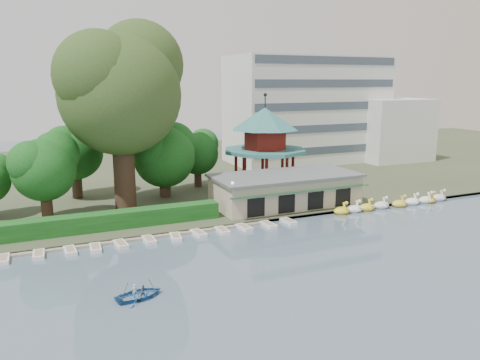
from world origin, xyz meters
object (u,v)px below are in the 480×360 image
pavilion (265,139)px  rowboat_with_passengers (139,292)px  dock (115,240)px  boathouse (285,189)px  big_tree (121,85)px

pavilion → rowboat_with_passengers: pavilion is taller
dock → boathouse: bearing=12.2°
boathouse → pavilion: pavilion is taller
boathouse → rowboat_with_passengers: (-22.33, -18.21, -1.86)m
rowboat_with_passengers → big_tree: bearing=81.8°
dock → big_tree: 19.10m
boathouse → pavilion: size_ratio=1.38×
dock → big_tree: (3.19, 11.03, 15.26)m
big_tree → boathouse: bearing=-18.4°
big_tree → pavilion: bearing=10.3°
dock → rowboat_with_passengers: (-0.33, -13.44, 0.39)m
boathouse → rowboat_with_passengers: boathouse is taller
boathouse → rowboat_with_passengers: size_ratio=3.37×
dock → boathouse: boathouse is taller
dock → rowboat_with_passengers: rowboat_with_passengers is taller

